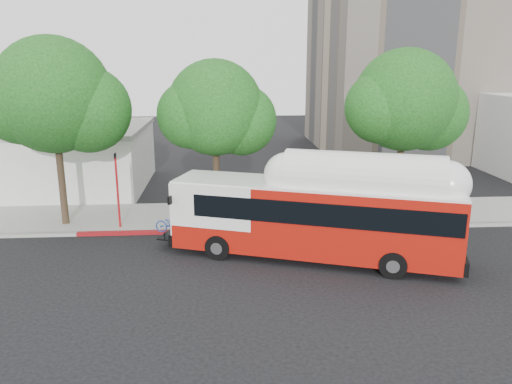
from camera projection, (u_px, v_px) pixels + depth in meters
ground at (240, 261)px, 21.75m from camera, size 120.00×120.00×0.00m
sidewalk at (235, 215)px, 28.01m from camera, size 60.00×5.00×0.15m
curb_strip at (237, 230)px, 25.50m from camera, size 60.00×0.30×0.15m
red_curb_segment at (178, 232)px, 25.29m from camera, size 10.00×0.32×0.16m
street_tree_left at (64, 100)px, 24.86m from camera, size 6.67×5.80×9.74m
street_tree_mid at (223, 112)px, 26.06m from camera, size 5.75×5.00×8.62m
street_tree_right at (412, 104)px, 26.46m from camera, size 6.21×5.40×9.18m
low_commercial_bldg at (25, 157)px, 33.76m from camera, size 16.20×10.20×4.25m
transit_bus at (315, 219)px, 21.64m from camera, size 13.18×6.55×3.89m
signal_pole at (118, 191)px, 25.33m from camera, size 0.11×0.38×4.02m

